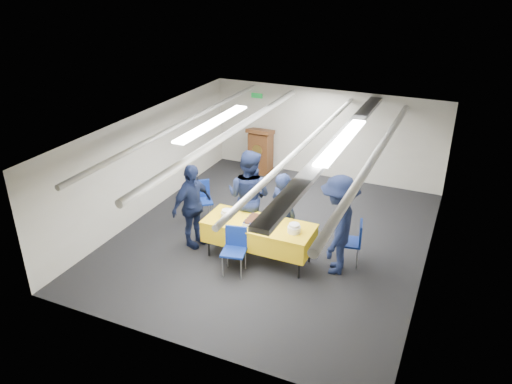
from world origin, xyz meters
TOP-DOWN VIEW (x-y plane):
  - ground at (0.00, 0.00)m, footprint 7.00×7.00m
  - room_shell at (0.09, 0.41)m, footprint 6.00×7.00m
  - serving_table at (0.07, -0.87)m, footprint 2.07×0.83m
  - sheet_cake at (0.12, -0.89)m, footprint 0.56×0.44m
  - plate_stack_left at (-0.56, -0.92)m, footprint 0.22×0.22m
  - plate_stack_right at (0.78, -0.92)m, footprint 0.24×0.24m
  - podium at (-1.60, 3.05)m, footprint 0.62×0.53m
  - chair_near at (-0.16, -1.41)m, footprint 0.50×0.50m
  - chair_right at (1.74, -0.30)m, footprint 0.50×0.50m
  - chair_left at (-1.73, 0.13)m, footprint 0.59×0.59m
  - sailor_a at (0.35, -0.35)m, footprint 0.70×0.59m
  - sailor_b at (-0.41, -0.26)m, footprint 0.97×0.78m
  - sailor_c at (-1.33, -0.91)m, footprint 0.64×1.07m
  - sailor_d at (1.50, -0.64)m, footprint 0.83×1.28m

SIDE VIEW (x-z plane):
  - ground at x=0.00m, z-range 0.00..0.00m
  - chair_near at x=-0.16m, z-range 0.10..0.97m
  - chair_right at x=1.74m, z-range 0.10..0.97m
  - chair_left at x=-1.73m, z-range 0.10..0.97m
  - serving_table at x=0.07m, z-range 0.17..0.94m
  - podium at x=-1.60m, z-range -0.01..1.24m
  - sailor_a at x=0.35m, z-range 0.00..1.62m
  - sheet_cake at x=0.12m, z-range 0.77..0.86m
  - plate_stack_right at x=0.78m, z-range 0.76..0.93m
  - plate_stack_left at x=-0.56m, z-range 0.76..0.93m
  - sailor_c at x=-1.33m, z-range 0.00..1.71m
  - sailor_d at x=1.50m, z-range 0.00..1.87m
  - sailor_b at x=-0.41m, z-range 0.00..1.92m
  - room_shell at x=0.09m, z-range 0.66..2.96m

